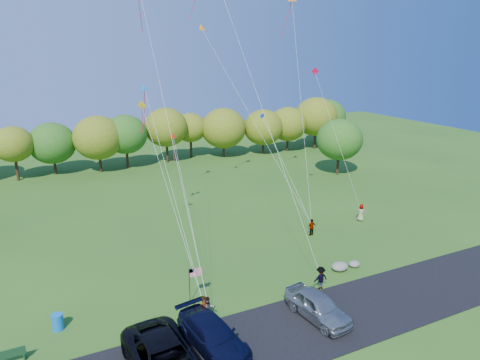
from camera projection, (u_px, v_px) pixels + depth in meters
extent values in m
plane|color=#295518|center=(253.00, 299.00, 28.42)|extent=(140.00, 140.00, 0.00)
cube|color=black|center=(285.00, 333.00, 24.96)|extent=(44.00, 6.00, 0.06)
cylinder|color=#3A2715|center=(14.00, 173.00, 53.12)|extent=(0.36, 0.36, 2.66)
ellipsoid|color=#336E1B|center=(10.00, 144.00, 52.06)|extent=(7.19, 7.19, 6.47)
cylinder|color=#3A2715|center=(49.00, 163.00, 57.40)|extent=(0.36, 0.36, 2.77)
ellipsoid|color=#336E1B|center=(46.00, 142.00, 56.54)|extent=(4.93, 4.93, 4.44)
cylinder|color=#3A2715|center=(102.00, 164.00, 57.81)|extent=(0.36, 0.36, 2.31)
ellipsoid|color=#336E1B|center=(100.00, 143.00, 56.94)|extent=(5.72, 5.72, 5.15)
cylinder|color=#3A2715|center=(129.00, 158.00, 60.20)|extent=(0.36, 0.36, 2.79)
ellipsoid|color=#336E1B|center=(127.00, 134.00, 59.21)|extent=(6.23, 6.23, 5.61)
cylinder|color=#3A2715|center=(163.00, 157.00, 61.83)|extent=(0.36, 0.36, 2.22)
ellipsoid|color=#336E1B|center=(162.00, 139.00, 61.03)|extent=(5.11, 5.11, 4.60)
cylinder|color=#3A2715|center=(196.00, 150.00, 65.28)|extent=(0.36, 0.36, 2.71)
ellipsoid|color=#245E19|center=(195.00, 129.00, 64.32)|extent=(6.05, 6.05, 5.44)
cylinder|color=#3A2715|center=(220.00, 146.00, 68.29)|extent=(0.36, 0.36, 2.53)
ellipsoid|color=#336E1B|center=(220.00, 128.00, 67.45)|extent=(5.11, 5.11, 4.60)
cylinder|color=#3A2715|center=(262.00, 145.00, 68.89)|extent=(0.36, 0.36, 2.71)
ellipsoid|color=#245E19|center=(262.00, 126.00, 68.00)|extent=(5.33, 5.33, 4.79)
cylinder|color=#3A2715|center=(283.00, 141.00, 70.70)|extent=(0.36, 0.36, 3.16)
ellipsoid|color=#245E19|center=(284.00, 118.00, 69.58)|extent=(7.11, 7.11, 6.40)
cylinder|color=#3A2715|center=(303.00, 140.00, 73.80)|extent=(0.36, 0.36, 2.31)
ellipsoid|color=#245E19|center=(304.00, 120.00, 72.83)|extent=(6.87, 6.87, 6.18)
cylinder|color=#3A2715|center=(329.00, 136.00, 75.15)|extent=(0.36, 0.36, 3.03)
ellipsoid|color=#336E1B|center=(330.00, 116.00, 74.14)|extent=(6.17, 6.17, 5.55)
cylinder|color=#3A2715|center=(338.00, 164.00, 56.94)|extent=(0.36, 0.36, 2.80)
ellipsoid|color=#245E19|center=(339.00, 140.00, 55.97)|extent=(6.00, 6.00, 5.40)
imported|color=black|center=(165.00, 360.00, 21.40)|extent=(3.53, 6.83, 1.84)
imported|color=black|center=(213.00, 335.00, 23.51)|extent=(3.08, 5.74, 1.58)
imported|color=gray|center=(318.00, 306.00, 26.16)|extent=(2.51, 4.98, 1.63)
imported|color=#4C4C59|center=(204.00, 309.00, 25.93)|extent=(0.74, 0.69, 1.69)
imported|color=#4C4C59|center=(208.00, 309.00, 26.05)|extent=(0.82, 0.67, 1.56)
imported|color=#4C4C59|center=(321.00, 278.00, 29.47)|extent=(1.09, 0.64, 1.66)
imported|color=#4C4C59|center=(312.00, 227.00, 38.09)|extent=(0.94, 0.44, 1.57)
imported|color=#4C4C59|center=(361.00, 213.00, 41.38)|extent=(0.94, 0.98, 1.69)
cube|color=#153A1D|center=(9.00, 357.00, 22.52)|extent=(1.66, 0.13, 0.06)
cube|color=#153A1D|center=(8.00, 354.00, 22.30)|extent=(1.66, 0.08, 0.51)
cube|color=#153A1D|center=(24.00, 356.00, 22.87)|extent=(0.08, 0.42, 0.39)
cylinder|color=blue|center=(58.00, 322.00, 25.22)|extent=(0.66, 0.66, 0.99)
cylinder|color=black|center=(190.00, 286.00, 27.68)|extent=(0.05, 0.05, 2.47)
cube|color=red|center=(196.00, 272.00, 27.61)|extent=(0.89, 0.59, 0.02)
cube|color=navy|center=(192.00, 271.00, 27.45)|extent=(0.36, 0.02, 0.28)
ellipsoid|color=gray|center=(340.00, 266.00, 32.09)|extent=(1.31, 1.03, 0.66)
ellipsoid|color=slate|center=(354.00, 264.00, 32.65)|extent=(0.91, 0.76, 0.47)
cone|color=blue|center=(144.00, 88.00, 34.13)|extent=(0.91, 0.72, 0.73)
cone|color=orange|center=(202.00, 28.00, 39.83)|extent=(0.97, 0.70, 0.80)
cube|color=#D50F41|center=(315.00, 71.00, 40.69)|extent=(0.73, 0.33, 0.75)
cube|color=yellow|center=(142.00, 105.00, 32.13)|extent=(0.54, 0.60, 0.74)
cube|color=blue|center=(262.00, 116.00, 42.18)|extent=(0.61, 0.22, 0.59)
cone|color=red|center=(173.00, 136.00, 40.37)|extent=(0.76, 0.38, 0.70)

